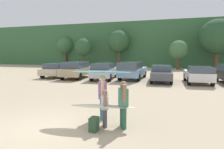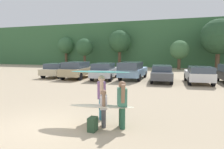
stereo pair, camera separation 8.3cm
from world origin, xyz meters
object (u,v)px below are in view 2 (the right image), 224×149
object	(u,v)px
parked_car_dark_gray	(162,73)
surfboard_teal	(100,72)
parked_car_white	(199,74)
person_child	(104,106)
surfboard_cream	(101,106)
person_adult	(102,94)
person_companion	(122,101)
backpack_dropped	(93,124)
parked_car_silver	(105,71)
parked_car_sky_blue	(133,70)
parked_car_tan	(77,69)
parked_car_champagne	(57,70)

from	to	relation	value
parked_car_dark_gray	surfboard_teal	distance (m)	11.12
parked_car_white	person_child	size ratio (longest dim) A/B	3.29
person_child	surfboard_cream	bearing A→B (deg)	10.21
parked_car_dark_gray	surfboard_cream	world-z (taller)	parked_car_dark_gray
parked_car_white	person_adult	distance (m)	11.49
person_companion	backpack_dropped	distance (m)	1.20
person_adult	surfboard_teal	xyz separation A→B (m)	(-0.07, 0.02, 0.85)
surfboard_cream	person_companion	bearing A→B (deg)	-178.60
parked_car_white	surfboard_teal	xyz separation A→B (m)	(-4.27, -10.67, 1.01)
parked_car_dark_gray	parked_car_white	size ratio (longest dim) A/B	1.14
parked_car_silver	parked_car_sky_blue	size ratio (longest dim) A/B	1.01
parked_car_tan	surfboard_teal	size ratio (longest dim) A/B	2.10
parked_car_white	surfboard_teal	world-z (taller)	surfboard_teal
parked_car_silver	person_companion	bearing A→B (deg)	-164.34
surfboard_cream	parked_car_tan	bearing A→B (deg)	-69.18
parked_car_white	backpack_dropped	xyz separation A→B (m)	(-4.01, -11.95, -0.54)
parked_car_white	person_adult	world-z (taller)	person_adult
person_adult	person_child	bearing A→B (deg)	92.28
person_child	parked_car_tan	bearing A→B (deg)	-81.95
backpack_dropped	person_companion	bearing A→B (deg)	37.35
person_child	parked_car_dark_gray	bearing A→B (deg)	-118.17
parked_car_dark_gray	parked_car_champagne	bearing A→B (deg)	84.62
person_child	person_companion	xyz separation A→B (m)	(0.61, 0.11, 0.17)
parked_car_sky_blue	surfboard_cream	bearing A→B (deg)	-171.56
parked_car_dark_gray	person_adult	xyz separation A→B (m)	(-1.23, -11.02, 0.16)
parked_car_tan	parked_car_dark_gray	size ratio (longest dim) A/B	1.03
parked_car_tan	parked_car_silver	world-z (taller)	parked_car_tan
parked_car_dark_gray	parked_car_white	world-z (taller)	parked_car_white
surfboard_cream	parked_car_sky_blue	bearing A→B (deg)	-92.66
parked_car_champagne	parked_car_white	size ratio (longest dim) A/B	1.07
parked_car_silver	backpack_dropped	xyz separation A→B (m)	(4.18, -12.05, -0.61)
parked_car_sky_blue	person_adult	xyz separation A→B (m)	(1.48, -11.57, 0.05)
parked_car_dark_gray	person_companion	size ratio (longest dim) A/B	3.03
parked_car_champagne	surfboard_cream	xyz separation A→B (m)	(9.61, -11.81, -0.04)
parked_car_silver	person_child	bearing A→B (deg)	-167.16
person_child	parked_car_sky_blue	bearing A→B (deg)	-105.43
parked_car_silver	parked_car_dark_gray	world-z (taller)	parked_car_silver
parked_car_sky_blue	surfboard_cream	distance (m)	12.49
parked_car_white	person_child	xyz separation A→B (m)	(-3.83, -11.45, -0.05)
person_child	person_companion	distance (m)	0.65
person_child	person_adult	bearing A→B (deg)	-87.72
parked_car_champagne	parked_car_dark_gray	world-z (taller)	parked_car_champagne
parked_car_tan	parked_car_dark_gray	distance (m)	8.03
surfboard_teal	backpack_dropped	size ratio (longest dim) A/B	5.19
person_adult	surfboard_cream	size ratio (longest dim) A/B	0.73
person_adult	person_child	size ratio (longest dim) A/B	1.31
person_adult	person_companion	distance (m)	1.18
parked_car_tan	surfboard_cream	distance (m)	13.51
surfboard_teal	person_child	bearing A→B (deg)	112.08
parked_car_silver	parked_car_white	xyz separation A→B (m)	(8.19, -0.10, -0.06)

